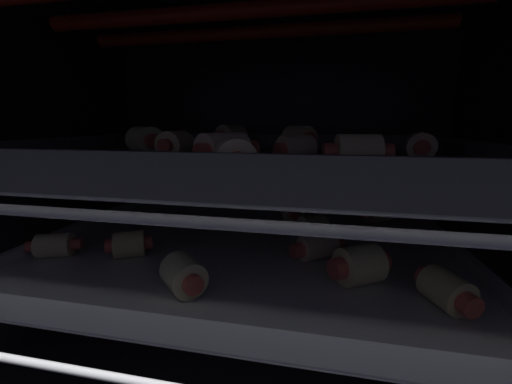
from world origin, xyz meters
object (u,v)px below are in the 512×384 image
pig_in_blanket_upper_6 (176,144)px  pig_in_blanket_upper_7 (145,140)px  pig_in_blanket_upper_0 (234,158)px  pig_in_blanket_lower_4 (359,265)px  pig_in_blanket_lower_0 (446,290)px  pig_in_blanket_lower_2 (55,245)px  pig_in_blanket_lower_5 (318,247)px  oven_rack_lower (247,257)px  pig_in_blanket_upper_2 (231,137)px  pig_in_blanket_lower_1 (376,211)px  pig_in_blanket_upper_1 (357,152)px  pig_in_blanket_lower_6 (184,275)px  pig_in_blanket_upper_3 (420,146)px  pig_in_blanket_lower_7 (313,227)px  pig_in_blanket_upper_8 (296,149)px  pig_in_blanket_upper_4 (299,140)px  pig_in_blanket_upper_5 (228,151)px  pig_in_blanket_lower_8 (130,244)px  pig_in_blanket_lower_3 (291,209)px  baking_tray_lower (247,249)px  heating_element (246,10)px  baking_tray_upper (247,160)px  oven_rack_upper (247,170)px

pig_in_blanket_upper_6 → pig_in_blanket_upper_7: 6.34cm
pig_in_blanket_upper_0 → pig_in_blanket_lower_4: bearing=31.9°
pig_in_blanket_lower_0 → pig_in_blanket_lower_2: 36.08cm
pig_in_blanket_lower_2 → pig_in_blanket_lower_5: bearing=10.3°
oven_rack_lower → pig_in_blanket_upper_2: pig_in_blanket_upper_2 is taller
pig_in_blanket_lower_0 → pig_in_blanket_lower_1: pig_in_blanket_lower_1 is taller
pig_in_blanket_upper_1 → pig_in_blanket_upper_7: 24.70cm
pig_in_blanket_lower_1 → pig_in_blanket_lower_6: size_ratio=1.13×
pig_in_blanket_lower_2 → pig_in_blanket_upper_3: bearing=13.4°
pig_in_blanket_lower_6 → pig_in_blanket_upper_3: size_ratio=0.90×
oven_rack_lower → pig_in_blanket_upper_1: bearing=-34.0°
pig_in_blanket_lower_4 → pig_in_blanket_upper_3: (6.06, 8.03, 9.62)cm
oven_rack_lower → pig_in_blanket_upper_6: pig_in_blanket_upper_6 is taller
pig_in_blanket_lower_0 → pig_in_blanket_lower_2: bearing=177.1°
pig_in_blanket_upper_1 → pig_in_blanket_upper_6: 18.49cm
pig_in_blanket_lower_7 → pig_in_blanket_upper_2: bearing=153.3°
pig_in_blanket_lower_5 → pig_in_blanket_upper_8: size_ratio=1.36×
pig_in_blanket_upper_4 → pig_in_blanket_upper_5: bearing=-109.2°
pig_in_blanket_lower_2 → pig_in_blanket_upper_0: 23.64cm
pig_in_blanket_lower_2 → pig_in_blanket_upper_0: size_ratio=0.99×
pig_in_blanket_lower_8 → pig_in_blanket_upper_2: (6.80, 14.92, 10.28)cm
pig_in_blanket_lower_3 → pig_in_blanket_lower_5: pig_in_blanket_lower_3 is taller
pig_in_blanket_lower_6 → pig_in_blanket_upper_7: (-9.86, 12.22, 10.05)cm
pig_in_blanket_lower_0 → pig_in_blanket_upper_4: pig_in_blanket_upper_4 is taller
pig_in_blanket_lower_0 → pig_in_blanket_lower_4: size_ratio=0.93×
pig_in_blanket_lower_4 → pig_in_blanket_upper_5: size_ratio=0.97×
pig_in_blanket_lower_3 → pig_in_blanket_upper_4: size_ratio=1.29×
baking_tray_lower → pig_in_blanket_upper_4: pig_in_blanket_upper_4 is taller
pig_in_blanket_upper_0 → pig_in_blanket_upper_8: size_ratio=1.29×
oven_rack_lower → pig_in_blanket_upper_0: size_ratio=9.50×
heating_element → pig_in_blanket_lower_2: bearing=-160.3°
pig_in_blanket_lower_1 → pig_in_blanket_lower_2: size_ratio=0.93×
pig_in_blanket_lower_5 → pig_in_blanket_upper_3: (9.55, 3.74, 10.03)cm
pig_in_blanket_upper_4 → pig_in_blanket_lower_1: bearing=30.8°
pig_in_blanket_upper_3 → pig_in_blanket_upper_7: pig_in_blanket_upper_7 is taller
heating_element → pig_in_blanket_upper_8: 14.28cm
pig_in_blanket_lower_4 → baking_tray_upper: bearing=151.4°
pig_in_blanket_lower_7 → pig_in_blanket_upper_1: 15.06cm
oven_rack_lower → pig_in_blanket_lower_5: (7.79, -1.88, 2.67)cm
pig_in_blanket_upper_3 → pig_in_blanket_lower_4: bearing=-127.0°
oven_rack_upper → baking_tray_upper: 1.03cm
pig_in_blanket_upper_4 → pig_in_blanket_upper_5: 14.36cm
baking_tray_lower → pig_in_blanket_lower_5: (7.79, -1.88, 1.73)cm
heating_element → pig_in_blanket_lower_3: size_ratio=7.60×
heating_element → baking_tray_upper: (0.00, 0.00, -14.41)cm
pig_in_blanket_lower_7 → pig_in_blanket_upper_8: size_ratio=1.00×
oven_rack_lower → pig_in_blanket_lower_1: pig_in_blanket_lower_1 is taller
pig_in_blanket_upper_2 → pig_in_blanket_lower_0: bearing=-40.1°
baking_tray_lower → pig_in_blanket_lower_5: 8.20cm
pig_in_blanket_lower_6 → oven_rack_upper: (2.88, 10.47, 7.16)cm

